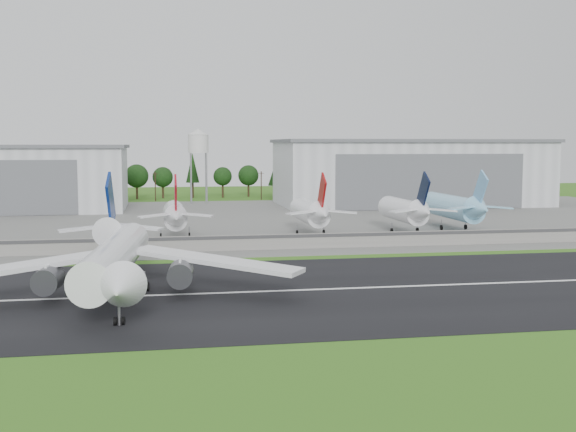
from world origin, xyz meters
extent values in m
plane|color=#375A15|center=(0.00, 0.00, 0.00)|extent=(600.00, 600.00, 0.00)
cube|color=black|center=(0.00, 10.00, 0.05)|extent=(320.00, 60.00, 0.10)
cube|color=white|center=(0.00, 10.00, 0.11)|extent=(220.00, 1.00, 0.02)
cube|color=slate|center=(0.00, 120.00, 0.05)|extent=(320.00, 150.00, 0.10)
cube|color=gray|center=(0.00, 55.00, 1.75)|extent=(240.00, 0.50, 3.50)
cube|color=#38383A|center=(0.00, 54.70, 3.00)|extent=(240.00, 0.12, 0.70)
cube|color=silver|center=(75.00, 165.00, 12.00)|extent=(100.00, 45.00, 24.00)
cube|color=#595B60|center=(75.00, 165.00, 24.60)|extent=(102.00, 47.00, 1.20)
cube|color=#595B60|center=(75.00, 142.35, 10.08)|extent=(70.00, 0.30, 19.68)
cylinder|color=#99999E|center=(-8.00, 182.00, 10.00)|extent=(0.50, 0.50, 20.00)
cylinder|color=#99999E|center=(-2.00, 188.00, 10.00)|extent=(0.50, 0.50, 20.00)
cylinder|color=silver|center=(-5.00, 185.00, 23.50)|extent=(8.00, 8.00, 7.00)
cone|color=silver|center=(-5.00, 185.00, 28.20)|extent=(8.40, 8.40, 2.40)
cylinder|color=white|center=(-26.99, 10.00, 6.20)|extent=(9.42, 44.33, 5.80)
cone|color=white|center=(-24.93, -14.91, 6.20)|extent=(6.28, 6.46, 5.80)
cone|color=white|center=(-29.19, 36.41, 7.40)|extent=(6.24, 9.42, 5.51)
cube|color=navy|center=(-29.14, 35.91, 12.70)|extent=(1.29, 9.55, 11.13)
cube|color=white|center=(-11.88, 9.25, 5.40)|extent=(26.51, 19.76, 2.65)
cylinder|color=#333338|center=(-17.24, 7.30, 3.80)|extent=(4.24, 5.80, 3.80)
cube|color=white|center=(-24.16, 36.32, 7.80)|extent=(9.54, 6.43, 0.98)
cube|color=white|center=(-41.78, 6.77, 5.40)|extent=(27.88, 16.10, 2.65)
cylinder|color=#333338|center=(-36.17, 5.73, 3.80)|extent=(4.24, 5.80, 3.80)
cube|color=white|center=(-34.13, 35.50, 7.80)|extent=(9.50, 5.18, 0.98)
cube|color=#99999E|center=(-26.66, 6.01, 1.70)|extent=(12.45, 30.72, 3.20)
cylinder|color=black|center=(-31.73, 12.62, 0.85)|extent=(0.52, 1.53, 1.50)
cylinder|color=silver|center=(-16.59, 80.00, 5.76)|extent=(5.52, 24.00, 5.52)
cone|color=silver|center=(-16.59, 64.50, 6.76)|extent=(5.24, 7.00, 5.24)
cube|color=maroon|center=(-16.59, 65.00, 11.56)|extent=(0.45, 8.59, 10.02)
cylinder|color=#99999E|center=(-20.09, 78.00, 1.50)|extent=(0.32, 0.32, 3.00)
cylinder|color=#99999E|center=(-13.09, 78.00, 1.50)|extent=(0.32, 0.32, 3.00)
cylinder|color=black|center=(-20.09, 78.00, 0.80)|extent=(0.40, 1.40, 1.40)
cylinder|color=white|center=(17.64, 80.00, 5.92)|extent=(5.83, 24.00, 5.83)
cone|color=white|center=(17.64, 64.50, 6.92)|extent=(5.54, 7.00, 5.54)
cube|color=maroon|center=(17.64, 65.00, 11.72)|extent=(0.45, 8.59, 10.02)
cylinder|color=#99999E|center=(14.14, 78.00, 1.50)|extent=(0.32, 0.32, 3.00)
cylinder|color=#99999E|center=(21.14, 78.00, 1.50)|extent=(0.32, 0.32, 3.00)
cylinder|color=black|center=(14.14, 78.00, 0.80)|extent=(0.40, 1.40, 1.40)
cylinder|color=white|center=(42.82, 80.00, 5.97)|extent=(5.94, 24.00, 5.94)
cone|color=white|center=(42.82, 64.50, 6.97)|extent=(5.64, 7.00, 5.64)
cube|color=black|center=(42.82, 65.00, 11.77)|extent=(0.45, 8.59, 10.02)
cylinder|color=#99999E|center=(39.32, 78.00, 1.50)|extent=(0.32, 0.32, 3.00)
cylinder|color=#99999E|center=(46.32, 78.00, 1.50)|extent=(0.32, 0.32, 3.00)
cylinder|color=black|center=(39.32, 78.00, 0.80)|extent=(0.40, 1.40, 1.40)
cylinder|color=#8ACCEF|center=(58.51, 85.00, 6.21)|extent=(6.43, 30.00, 6.43)
cone|color=#8ACCEF|center=(58.51, 66.50, 7.21)|extent=(6.11, 7.00, 6.11)
cube|color=#6AA7DA|center=(58.51, 67.00, 12.01)|extent=(0.45, 8.59, 10.02)
cylinder|color=#99999E|center=(55.01, 83.00, 1.50)|extent=(0.32, 0.32, 3.00)
cylinder|color=#99999E|center=(62.01, 83.00, 1.50)|extent=(0.32, 0.32, 3.00)
cylinder|color=black|center=(55.01, 83.00, 0.80)|extent=(0.40, 1.40, 1.40)
camera|label=1|loc=(-20.04, -101.14, 23.22)|focal=45.00mm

